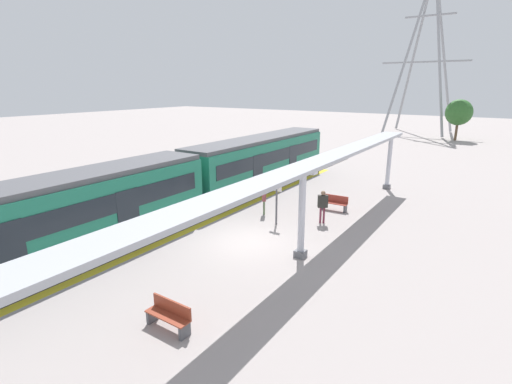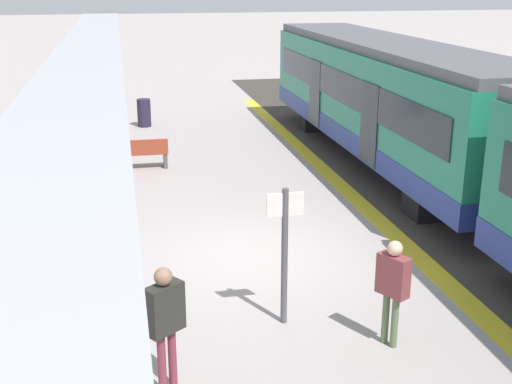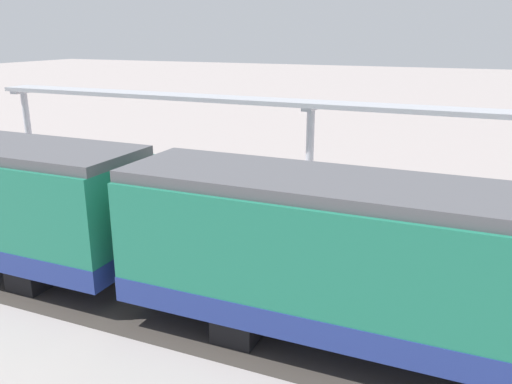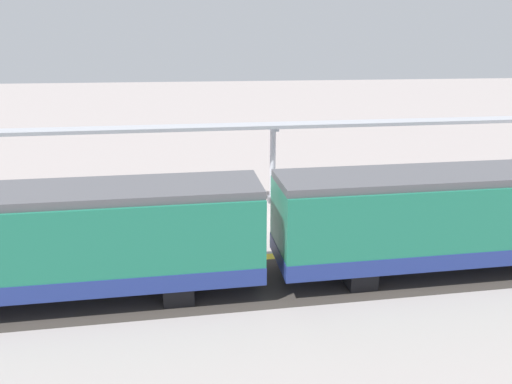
# 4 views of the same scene
# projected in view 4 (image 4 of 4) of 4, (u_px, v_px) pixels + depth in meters

# --- Properties ---
(ground_plane) EXTENTS (176.00, 176.00, 0.00)m
(ground_plane) POSITION_uv_depth(u_px,v_px,m) (283.00, 223.00, 19.45)
(ground_plane) COLOR #9E9491
(tactile_edge_strip) EXTENTS (0.45, 32.97, 0.01)m
(tactile_edge_strip) POSITION_uv_depth(u_px,v_px,m) (301.00, 254.00, 16.53)
(tactile_edge_strip) COLOR gold
(tactile_edge_strip) RESTS_ON ground
(trackbed) EXTENTS (3.20, 44.97, 0.01)m
(trackbed) POSITION_uv_depth(u_px,v_px,m) (315.00, 278.00, 14.82)
(trackbed) COLOR #38332D
(trackbed) RESTS_ON ground
(train_near_carriage) EXTENTS (2.65, 14.20, 3.48)m
(train_near_carriage) POSITION_uv_depth(u_px,v_px,m) (483.00, 217.00, 15.12)
(train_near_carriage) COLOR #1E7559
(train_near_carriage) RESTS_ON ground
(train_far_carriage) EXTENTS (2.65, 14.20, 3.48)m
(train_far_carriage) POSITION_uv_depth(u_px,v_px,m) (18.00, 245.00, 12.94)
(train_far_carriage) COLOR #1E7559
(train_far_carriage) RESTS_ON ground
(canopy_pillar_second) EXTENTS (1.10, 0.44, 3.72)m
(canopy_pillar_second) POSITION_uv_depth(u_px,v_px,m) (273.00, 165.00, 21.60)
(canopy_pillar_second) COLOR slate
(canopy_pillar_second) RESTS_ON ground
(canopy_beam) EXTENTS (1.20, 26.92, 0.16)m
(canopy_beam) POSITION_uv_depth(u_px,v_px,m) (272.00, 126.00, 21.00)
(canopy_beam) COLOR #A8AAB2
(canopy_beam) RESTS_ON canopy_pillar_nearest
(bench_near_end) EXTENTS (1.52, 0.52, 0.86)m
(bench_near_end) POSITION_uv_depth(u_px,v_px,m) (131.00, 209.00, 19.91)
(bench_near_end) COLOR #9B362A
(bench_near_end) RESTS_ON ground
(bench_mid_platform) EXTENTS (1.50, 0.45, 0.86)m
(bench_mid_platform) POSITION_uv_depth(u_px,v_px,m) (404.00, 193.00, 22.05)
(bench_mid_platform) COLOR brown
(bench_mid_platform) RESTS_ON ground
(trash_bin) EXTENTS (0.48, 0.48, 0.99)m
(trash_bin) POSITION_uv_depth(u_px,v_px,m) (511.00, 189.00, 22.56)
(trash_bin) COLOR #251F34
(trash_bin) RESTS_ON ground
(platform_info_sign) EXTENTS (0.56, 0.10, 2.20)m
(platform_info_sign) POSITION_uv_depth(u_px,v_px,m) (220.00, 197.00, 18.69)
(platform_info_sign) COLOR #4C4C51
(platform_info_sign) RESTS_ON ground
(passenger_waiting_near_edge) EXTENTS (0.42, 0.52, 1.64)m
(passenger_waiting_near_edge) POSITION_uv_depth(u_px,v_px,m) (198.00, 217.00, 17.37)
(passenger_waiting_near_edge) COLOR #556A46
(passenger_waiting_near_edge) RESTS_ON ground
(passenger_by_the_benches) EXTENTS (0.54, 0.48, 1.75)m
(passenger_by_the_benches) POSITION_uv_depth(u_px,v_px,m) (185.00, 191.00, 20.35)
(passenger_by_the_benches) COLOR brown
(passenger_by_the_benches) RESTS_ON ground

